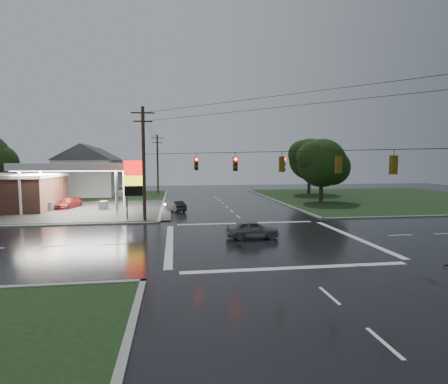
{
  "coord_description": "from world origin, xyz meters",
  "views": [
    {
      "loc": [
        -6.6,
        -24.89,
        5.81
      ],
      "look_at": [
        -2.1,
        6.71,
        3.0
      ],
      "focal_mm": 28.0,
      "sensor_mm": 36.0,
      "label": 1
    }
  ],
  "objects": [
    {
      "name": "pylon_sign",
      "position": [
        -10.5,
        10.5,
        4.01
      ],
      "size": [
        2.0,
        0.35,
        6.0
      ],
      "color": "#59595E",
      "rests_on": "ground"
    },
    {
      "name": "ground",
      "position": [
        0.0,
        0.0,
        0.0
      ],
      "size": [
        120.0,
        120.0,
        0.0
      ],
      "primitive_type": "plane",
      "color": "black",
      "rests_on": "ground"
    },
    {
      "name": "house_near",
      "position": [
        -20.95,
        36.0,
        4.41
      ],
      "size": [
        11.05,
        8.48,
        8.6
      ],
      "color": "silver",
      "rests_on": "ground"
    },
    {
      "name": "tree_ne_far",
      "position": [
        17.15,
        33.99,
        6.18
      ],
      "size": [
        8.46,
        7.2,
        9.8
      ],
      "color": "black",
      "rests_on": "ground"
    },
    {
      "name": "house_far",
      "position": [
        -21.95,
        48.0,
        4.41
      ],
      "size": [
        11.05,
        8.48,
        8.6
      ],
      "color": "silver",
      "rests_on": "ground"
    },
    {
      "name": "grass_nw",
      "position": [
        -26.0,
        26.0,
        0.04
      ],
      "size": [
        36.0,
        36.0,
        0.08
      ],
      "primitive_type": "cube",
      "color": "black",
      "rests_on": "ground"
    },
    {
      "name": "car_pump",
      "position": [
        -19.63,
        20.02,
        0.67
      ],
      "size": [
        2.94,
        4.92,
        1.34
      ],
      "primitive_type": "imported",
      "rotation": [
        0.0,
        0.0,
        -0.25
      ],
      "color": "maroon",
      "rests_on": "ground"
    },
    {
      "name": "tree_ne_near",
      "position": [
        14.14,
        21.99,
        5.56
      ],
      "size": [
        7.99,
        6.8,
        8.98
      ],
      "color": "black",
      "rests_on": "ground"
    },
    {
      "name": "car_north",
      "position": [
        -6.48,
        16.0,
        0.61
      ],
      "size": [
        2.52,
        3.91,
        1.22
      ],
      "primitive_type": "imported",
      "rotation": [
        0.0,
        0.0,
        3.5
      ],
      "color": "black",
      "rests_on": "ground"
    },
    {
      "name": "grass_ne",
      "position": [
        26.0,
        26.0,
        0.04
      ],
      "size": [
        36.0,
        36.0,
        0.08
      ],
      "primitive_type": "cube",
      "color": "black",
      "rests_on": "ground"
    },
    {
      "name": "gas_station",
      "position": [
        -25.68,
        19.7,
        2.55
      ],
      "size": [
        26.2,
        18.0,
        5.6
      ],
      "color": "#2D2D2D",
      "rests_on": "ground"
    },
    {
      "name": "traffic_signals",
      "position": [
        0.02,
        -0.02,
        6.48
      ],
      "size": [
        26.87,
        26.87,
        1.47
      ],
      "color": "black",
      "rests_on": "ground"
    },
    {
      "name": "utility_pole_n",
      "position": [
        -9.5,
        38.0,
        5.47
      ],
      "size": [
        2.2,
        0.32,
        10.5
      ],
      "color": "#382619",
      "rests_on": "ground"
    },
    {
      "name": "car_crossing",
      "position": [
        -0.78,
        0.68,
        0.68
      ],
      "size": [
        4.0,
        1.62,
        1.36
      ],
      "primitive_type": "imported",
      "rotation": [
        0.0,
        0.0,
        1.57
      ],
      "color": "slate",
      "rests_on": "ground"
    },
    {
      "name": "utility_pole_nw",
      "position": [
        -9.5,
        9.5,
        5.72
      ],
      "size": [
        2.2,
        0.32,
        11.0
      ],
      "color": "#382619",
      "rests_on": "ground"
    }
  ]
}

